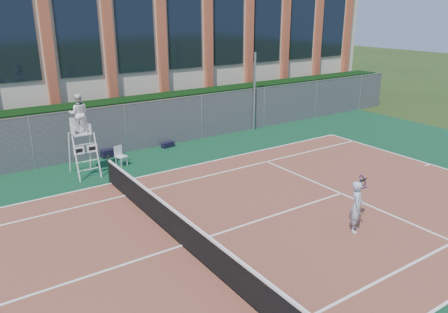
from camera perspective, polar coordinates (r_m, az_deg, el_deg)
ground at (r=12.38m, az=-5.43°, el=-11.60°), size 120.00×120.00×0.00m
apron at (r=13.15m, az=-7.57°, el=-9.71°), size 36.00×20.00×0.01m
tennis_court at (r=12.37m, az=-5.44°, el=-11.52°), size 23.77×10.97×0.02m
tennis_net at (r=12.12m, az=-5.51°, el=-9.41°), size 0.10×11.30×1.10m
fence at (r=19.61m, az=-18.09°, el=2.60°), size 40.00×0.06×2.20m
hedge at (r=20.73m, az=-19.05°, el=3.34°), size 40.00×1.40×2.20m
building at (r=27.93m, az=-24.32°, el=12.82°), size 45.00×10.60×8.22m
steel_pole at (r=23.44m, az=3.98°, el=8.42°), size 0.12×0.12×4.13m
umpire_chair at (r=17.52m, az=-18.41°, el=5.07°), size 0.91×1.40×3.27m
plastic_chair at (r=18.66m, az=-13.46°, el=0.28°), size 0.50×0.50×0.84m
sports_bag_near at (r=20.00m, az=-14.63°, el=0.47°), size 0.84×0.41×0.35m
sports_bag_far at (r=20.85m, az=-7.36°, el=1.54°), size 0.64×0.35×0.24m
tennis_player at (r=13.28m, az=16.94°, el=-6.23°), size 0.94×0.74×1.58m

